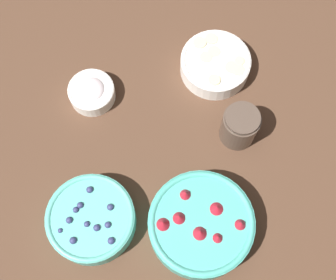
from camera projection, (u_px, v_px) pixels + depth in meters
name	position (u px, v px, depth m)	size (l,w,h in m)	color
ground_plane	(156.00, 169.00, 1.07)	(4.00, 4.00, 0.00)	#4C3323
bowl_strawberries	(201.00, 224.00, 0.98)	(0.22, 0.22, 0.09)	#47AD9E
bowl_blueberries	(91.00, 219.00, 0.99)	(0.19, 0.19, 0.06)	#56B7A8
bowl_bananas	(215.00, 64.00, 1.13)	(0.17, 0.17, 0.05)	white
bowl_cream	(92.00, 92.00, 1.11)	(0.11, 0.11, 0.05)	white
jar_chocolate	(239.00, 127.00, 1.05)	(0.08, 0.08, 0.10)	#4C3D33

